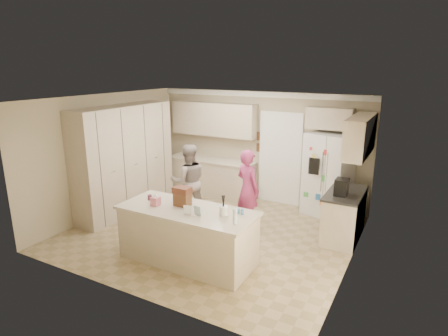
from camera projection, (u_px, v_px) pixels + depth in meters
The scene contains 41 objects.
floor at pixel (211, 233), 7.32m from camera, with size 5.20×4.60×0.02m, color #9E8764.
ceiling at pixel (210, 98), 6.62m from camera, with size 5.20×4.60×0.02m, color white.
wall_back at pixel (259, 146), 8.93m from camera, with size 5.20×0.02×2.60m, color tan.
wall_front at pixel (123, 210), 5.01m from camera, with size 5.20×0.02×2.60m, color tan.
wall_left at pixel (108, 154), 8.17m from camera, with size 0.02×4.60×2.60m, color tan.
wall_right at pixel (356, 191), 5.77m from camera, with size 0.02×4.60×2.60m, color tan.
crown_back at pixel (260, 94), 8.56m from camera, with size 5.20×0.08×0.12m, color white.
pantry_bank at pixel (125, 159), 8.23m from camera, with size 0.60×2.60×2.35m, color beige.
back_base_cab at pixel (212, 177), 9.42m from camera, with size 2.20×0.60×0.88m, color beige.
back_countertop at pixel (211, 160), 9.29m from camera, with size 2.24×0.63×0.04m, color #C2B4A1.
back_upper_cab at pixel (214, 119), 9.14m from camera, with size 2.20×0.35×0.80m, color beige.
doorway_opening at pixel (280, 159), 8.72m from camera, with size 0.90×0.06×2.10m, color black.
doorway_casing at pixel (280, 160), 8.69m from camera, with size 1.02×0.03×2.22m, color white.
wall_frame_upper at pixel (260, 136), 8.82m from camera, with size 0.15×0.02×0.20m, color brown.
wall_frame_lower at pixel (259, 148), 8.89m from camera, with size 0.15×0.02×0.20m, color brown.
refrigerator at pixel (328, 175), 8.02m from camera, with size 0.90×0.70×1.80m, color white.
fridge_seam at pixel (324, 179), 7.72m from camera, with size 0.01×0.02×1.78m, color gray.
fridge_dispenser at pixel (314, 166), 7.75m from camera, with size 0.22×0.03×0.35m, color black.
fridge_handle_l at pixel (322, 172), 7.69m from camera, with size 0.02×0.02×0.85m, color silver.
fridge_handle_r at pixel (327, 173), 7.65m from camera, with size 0.02×0.02×0.85m, color silver.
over_fridge_cab at pixel (330, 118), 7.80m from camera, with size 0.95×0.35×0.45m, color beige.
right_base_cab at pixel (344, 216), 6.99m from camera, with size 0.60×1.20×0.88m, color beige.
right_countertop at pixel (345, 193), 6.87m from camera, with size 0.63×1.24×0.04m, color #2D2B28.
right_upper_cab at pixel (360, 136), 6.70m from camera, with size 0.35×1.50×0.70m, color beige.
coffee_maker at pixel (342, 187), 6.68m from camera, with size 0.22×0.28×0.30m, color black.
island_base at pixel (188, 236), 6.18m from camera, with size 2.20×0.90×0.88m, color beige.
island_top at pixel (187, 210), 6.05m from camera, with size 2.28×0.96×0.05m, color #C2B4A1.
utensil_crock at pixel (223, 211), 5.77m from camera, with size 0.13×0.13×0.15m, color white.
tissue_box at pixel (156, 201), 6.20m from camera, with size 0.13×0.13×0.14m, color #D97489.
tissue_plume at pixel (155, 195), 6.17m from camera, with size 0.08×0.08×0.08m, color white.
dollhouse_body at pixel (182, 199), 6.17m from camera, with size 0.26×0.18×0.22m, color brown.
dollhouse_roof at pixel (182, 190), 6.13m from camera, with size 0.28×0.20×0.10m, color #592D1E.
jam_jar at pixel (150, 197), 6.45m from camera, with size 0.07×0.07×0.09m, color #59263F.
greeting_card_a at pixel (187, 210), 5.79m from camera, with size 0.12×0.01×0.16m, color white.
greeting_card_b at pixel (197, 211), 5.76m from camera, with size 0.12×0.01×0.16m, color silver.
water_bottle at pixel (235, 216), 5.45m from camera, with size 0.07×0.07×0.24m, color silver.
shaker_salt at pixel (238, 211), 5.84m from camera, with size 0.05×0.05×0.09m, color teal.
shaker_pepper at pixel (242, 212), 5.81m from camera, with size 0.05×0.05×0.09m, color teal.
teen_boy at pixel (188, 181), 7.91m from camera, with size 0.77×0.60×1.59m, color #9A9591.
teen_girl at pixel (248, 189), 7.41m from camera, with size 0.58×0.38×1.60m, color #BC3878.
fridge_magnets at pixel (324, 179), 7.71m from camera, with size 0.76×0.02×1.44m, color tan, non-canonical shape.
Camera 1 is at (3.43, -5.78, 3.17)m, focal length 30.00 mm.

